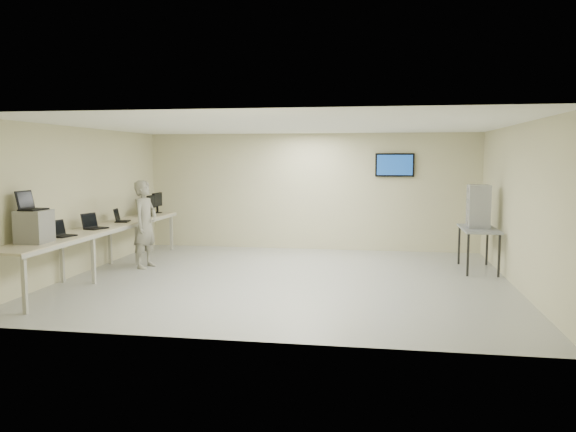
% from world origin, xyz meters
% --- Properties ---
extents(room, '(8.01, 7.01, 2.81)m').
position_xyz_m(room, '(0.03, 0.06, 1.41)').
color(room, '#B9BBAE').
rests_on(room, ground).
extents(workbench, '(0.76, 6.00, 0.90)m').
position_xyz_m(workbench, '(-3.59, 0.00, 0.83)').
color(workbench, beige).
rests_on(workbench, ground).
extents(equipment_box, '(0.46, 0.51, 0.51)m').
position_xyz_m(equipment_box, '(-3.65, -2.03, 1.15)').
color(equipment_box, gray).
rests_on(equipment_box, workbench).
extents(laptop_on_box, '(0.35, 0.41, 0.31)m').
position_xyz_m(laptop_on_box, '(-3.71, -2.03, 1.49)').
color(laptop_on_box, black).
rests_on(laptop_on_box, equipment_box).
extents(laptop_0, '(0.37, 0.41, 0.28)m').
position_xyz_m(laptop_0, '(-3.62, -1.35, 0.97)').
color(laptop_0, black).
rests_on(laptop_0, workbench).
extents(laptop_1, '(0.41, 0.44, 0.30)m').
position_xyz_m(laptop_1, '(-3.59, -0.32, 0.98)').
color(laptop_1, black).
rests_on(laptop_1, workbench).
extents(laptop_2, '(0.35, 0.39, 0.27)m').
position_xyz_m(laptop_2, '(-3.63, 0.86, 0.97)').
color(laptop_2, black).
rests_on(laptop_2, workbench).
extents(laptop_3, '(0.34, 0.38, 0.27)m').
position_xyz_m(laptop_3, '(-3.59, 2.00, 0.97)').
color(laptop_3, black).
rests_on(laptop_3, workbench).
extents(monitor_near, '(0.20, 0.45, 0.45)m').
position_xyz_m(monitor_near, '(-3.60, 2.41, 1.17)').
color(monitor_near, black).
rests_on(monitor_near, workbench).
extents(monitor_far, '(0.22, 0.49, 0.48)m').
position_xyz_m(monitor_far, '(-3.60, 2.75, 1.19)').
color(monitor_far, black).
rests_on(monitor_far, workbench).
extents(soldier, '(0.52, 0.70, 1.77)m').
position_xyz_m(soldier, '(-3.00, 0.65, 0.88)').
color(soldier, gray).
rests_on(soldier, ground).
extents(side_table, '(0.66, 1.41, 0.85)m').
position_xyz_m(side_table, '(3.60, 1.44, 0.77)').
color(side_table, gray).
rests_on(side_table, ground).
extents(storage_bins, '(0.40, 0.45, 0.85)m').
position_xyz_m(storage_bins, '(3.58, 1.44, 1.27)').
color(storage_bins, '#A7AAAE').
rests_on(storage_bins, side_table).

